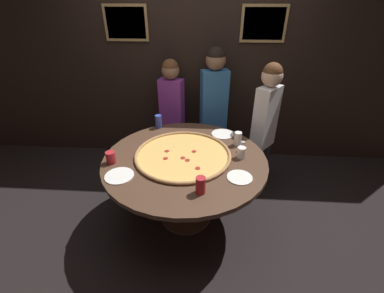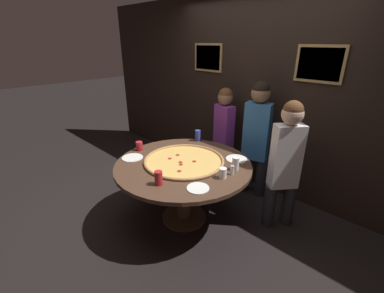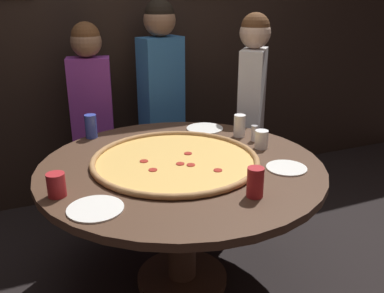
{
  "view_description": "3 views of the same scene",
  "coord_description": "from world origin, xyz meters",
  "px_view_note": "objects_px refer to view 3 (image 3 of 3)",
  "views": [
    {
      "loc": [
        0.2,
        -1.97,
        2.02
      ],
      "look_at": [
        0.06,
        0.02,
        0.85
      ],
      "focal_mm": 24.0,
      "sensor_mm": 36.0,
      "label": 1
    },
    {
      "loc": [
        1.83,
        -1.75,
        1.99
      ],
      "look_at": [
        0.06,
        0.08,
        0.93
      ],
      "focal_mm": 24.0,
      "sensor_mm": 36.0,
      "label": 2
    },
    {
      "loc": [
        -0.77,
        -1.93,
        1.61
      ],
      "look_at": [
        0.05,
        -0.03,
        0.84
      ],
      "focal_mm": 40.0,
      "sensor_mm": 36.0,
      "label": 3
    }
  ],
  "objects_px": {
    "giant_pizza": "(175,160)",
    "white_plate_left_side": "(286,168)",
    "condiment_shaker": "(254,133)",
    "diner_far_right": "(252,102)",
    "drink_cup_far_left": "(255,182)",
    "drink_cup_by_shaker": "(91,126)",
    "white_plate_beside_cup": "(205,128)",
    "white_plate_far_back": "(95,209)",
    "diner_side_right": "(161,92)",
    "drink_cup_near_right": "(240,126)",
    "diner_far_left": "(92,110)",
    "drink_cup_far_right": "(261,139)",
    "dining_table": "(181,188)",
    "drink_cup_centre_back": "(56,185)"
  },
  "relations": [
    {
      "from": "giant_pizza",
      "to": "white_plate_left_side",
      "type": "xyz_separation_m",
      "value": [
        0.49,
        -0.3,
        -0.01
      ]
    },
    {
      "from": "condiment_shaker",
      "to": "diner_far_right",
      "type": "height_order",
      "value": "diner_far_right"
    },
    {
      "from": "giant_pizza",
      "to": "drink_cup_far_left",
      "type": "relative_size",
      "value": 6.52
    },
    {
      "from": "drink_cup_by_shaker",
      "to": "white_plate_beside_cup",
      "type": "bearing_deg",
      "value": -9.76
    },
    {
      "from": "diner_far_right",
      "to": "drink_cup_by_shaker",
      "type": "bearing_deg",
      "value": -46.14
    },
    {
      "from": "white_plate_far_back",
      "to": "diner_side_right",
      "type": "relative_size",
      "value": 0.16
    },
    {
      "from": "drink_cup_near_right",
      "to": "white_plate_beside_cup",
      "type": "bearing_deg",
      "value": 122.19
    },
    {
      "from": "diner_far_left",
      "to": "diner_side_right",
      "type": "xyz_separation_m",
      "value": [
        0.53,
        -0.0,
        0.08
      ]
    },
    {
      "from": "diner_far_right",
      "to": "diner_far_left",
      "type": "bearing_deg",
      "value": -68.6
    },
    {
      "from": "giant_pizza",
      "to": "drink_cup_far_right",
      "type": "bearing_deg",
      "value": 0.65
    },
    {
      "from": "dining_table",
      "to": "drink_cup_centre_back",
      "type": "xyz_separation_m",
      "value": [
        -0.64,
        -0.12,
        0.19
      ]
    },
    {
      "from": "white_plate_beside_cup",
      "to": "diner_far_right",
      "type": "distance_m",
      "value": 0.53
    },
    {
      "from": "drink_cup_centre_back",
      "to": "white_plate_far_back",
      "type": "distance_m",
      "value": 0.24
    },
    {
      "from": "condiment_shaker",
      "to": "diner_far_left",
      "type": "xyz_separation_m",
      "value": [
        -0.8,
        0.9,
        0.01
      ]
    },
    {
      "from": "drink_cup_centre_back",
      "to": "white_plate_beside_cup",
      "type": "bearing_deg",
      "value": 31.26
    },
    {
      "from": "drink_cup_far_right",
      "to": "dining_table",
      "type": "bearing_deg",
      "value": -175.75
    },
    {
      "from": "white_plate_far_back",
      "to": "diner_far_left",
      "type": "relative_size",
      "value": 0.17
    },
    {
      "from": "drink_cup_by_shaker",
      "to": "dining_table",
      "type": "bearing_deg",
      "value": -60.16
    },
    {
      "from": "drink_cup_by_shaker",
      "to": "white_plate_left_side",
      "type": "distance_m",
      "value": 1.21
    },
    {
      "from": "giant_pizza",
      "to": "white_plate_left_side",
      "type": "distance_m",
      "value": 0.58
    },
    {
      "from": "drink_cup_near_right",
      "to": "diner_side_right",
      "type": "distance_m",
      "value": 0.82
    },
    {
      "from": "condiment_shaker",
      "to": "diner_side_right",
      "type": "relative_size",
      "value": 0.06
    },
    {
      "from": "diner_far_left",
      "to": "white_plate_left_side",
      "type": "bearing_deg",
      "value": 132.57
    },
    {
      "from": "white_plate_beside_cup",
      "to": "diner_far_right",
      "type": "bearing_deg",
      "value": 23.76
    },
    {
      "from": "white_plate_far_back",
      "to": "dining_table",
      "type": "bearing_deg",
      "value": 31.55
    },
    {
      "from": "dining_table",
      "to": "diner_far_left",
      "type": "xyz_separation_m",
      "value": [
        -0.26,
        1.06,
        0.19
      ]
    },
    {
      "from": "dining_table",
      "to": "drink_cup_far_left",
      "type": "relative_size",
      "value": 10.91
    },
    {
      "from": "drink_cup_far_right",
      "to": "diner_side_right",
      "type": "bearing_deg",
      "value": 103.58
    },
    {
      "from": "diner_side_right",
      "to": "drink_cup_far_right",
      "type": "bearing_deg",
      "value": 89.37
    },
    {
      "from": "white_plate_left_side",
      "to": "drink_cup_far_right",
      "type": "bearing_deg",
      "value": 82.48
    },
    {
      "from": "condiment_shaker",
      "to": "diner_far_left",
      "type": "relative_size",
      "value": 0.07
    },
    {
      "from": "drink_cup_far_left",
      "to": "condiment_shaker",
      "type": "relative_size",
      "value": 1.42
    },
    {
      "from": "diner_side_right",
      "to": "drink_cup_near_right",
      "type": "bearing_deg",
      "value": 92.24
    },
    {
      "from": "drink_cup_far_right",
      "to": "diner_far_left",
      "type": "height_order",
      "value": "diner_far_left"
    },
    {
      "from": "drink_cup_far_right",
      "to": "drink_cup_near_right",
      "type": "height_order",
      "value": "drink_cup_near_right"
    },
    {
      "from": "white_plate_beside_cup",
      "to": "condiment_shaker",
      "type": "height_order",
      "value": "condiment_shaker"
    },
    {
      "from": "diner_far_right",
      "to": "giant_pizza",
      "type": "bearing_deg",
      "value": -12.62
    },
    {
      "from": "drink_cup_near_right",
      "to": "diner_far_left",
      "type": "height_order",
      "value": "diner_far_left"
    },
    {
      "from": "drink_cup_centre_back",
      "to": "white_plate_left_side",
      "type": "height_order",
      "value": "drink_cup_centre_back"
    },
    {
      "from": "giant_pizza",
      "to": "drink_cup_by_shaker",
      "type": "distance_m",
      "value": 0.67
    },
    {
      "from": "drink_cup_far_left",
      "to": "white_plate_far_back",
      "type": "height_order",
      "value": "drink_cup_far_left"
    },
    {
      "from": "white_plate_beside_cup",
      "to": "white_plate_far_back",
      "type": "xyz_separation_m",
      "value": [
        -0.88,
        -0.8,
        0.0
      ]
    },
    {
      "from": "drink_cup_far_left",
      "to": "condiment_shaker",
      "type": "xyz_separation_m",
      "value": [
        0.38,
        0.63,
        -0.02
      ]
    },
    {
      "from": "giant_pizza",
      "to": "diner_side_right",
      "type": "distance_m",
      "value": 1.07
    },
    {
      "from": "white_plate_left_side",
      "to": "diner_far_left",
      "type": "height_order",
      "value": "diner_far_left"
    },
    {
      "from": "drink_cup_far_right",
      "to": "drink_cup_far_left",
      "type": "height_order",
      "value": "drink_cup_far_left"
    },
    {
      "from": "white_plate_left_side",
      "to": "diner_far_right",
      "type": "distance_m",
      "value": 1.04
    },
    {
      "from": "white_plate_far_back",
      "to": "condiment_shaker",
      "type": "height_order",
      "value": "condiment_shaker"
    },
    {
      "from": "drink_cup_far_right",
      "to": "drink_cup_far_left",
      "type": "bearing_deg",
      "value": -124.56
    },
    {
      "from": "drink_cup_near_right",
      "to": "white_plate_far_back",
      "type": "bearing_deg",
      "value": -149.96
    }
  ]
}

